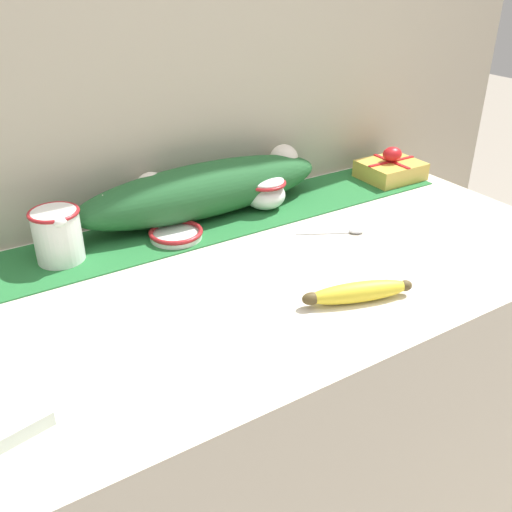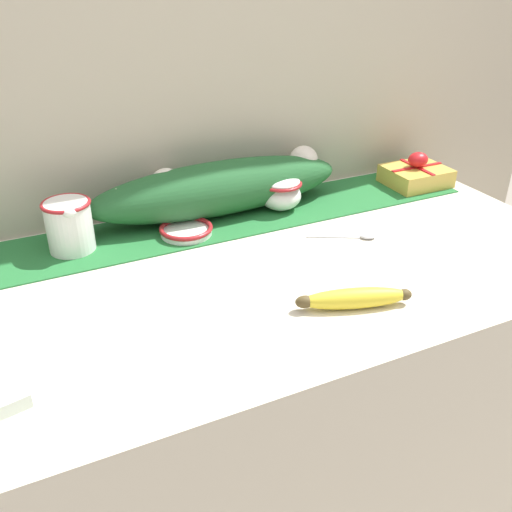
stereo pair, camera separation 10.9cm
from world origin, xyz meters
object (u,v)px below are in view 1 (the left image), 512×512
Objects in this scene: small_dish at (176,234)px; spoon at (351,231)px; cream_pitcher at (57,233)px; gift_box at (391,168)px; sugar_bowl at (265,191)px; banana at (358,292)px.

small_dish is 0.84× the size of spoon.
cream_pitcher is 0.75× the size of gift_box.
spoon is (0.59, -0.22, -0.06)m from cream_pitcher.
cream_pitcher is 0.84× the size of spoon.
banana is at bearing -100.63° from sugar_bowl.
banana is at bearing -66.75° from small_dish.
spoon is 0.38m from gift_box.
banana is at bearing -138.82° from gift_box.
small_dish is at bearing -179.51° from spoon.
gift_box is at bearing -1.87° from sugar_bowl.
small_dish is 0.44m from banana.
spoon is (0.09, -0.22, -0.04)m from sugar_bowl.
spoon is at bearing -20.42° from cream_pitcher.
sugar_bowl reaches higher than banana.
small_dish is (0.24, -0.04, -0.05)m from cream_pitcher.
gift_box reaches higher than spoon.
banana is (0.17, -0.40, 0.01)m from small_dish.
spoon is at bearing -67.14° from sugar_bowl.
gift_box is (0.31, 0.20, 0.03)m from spoon.
small_dish is at bearing -178.05° from gift_box.
sugar_bowl is at bearing 79.37° from banana.
gift_box is at bearing 41.18° from banana.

